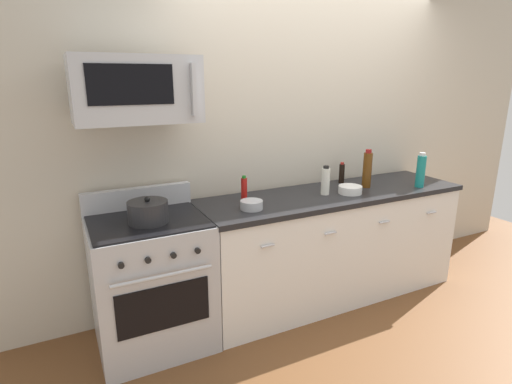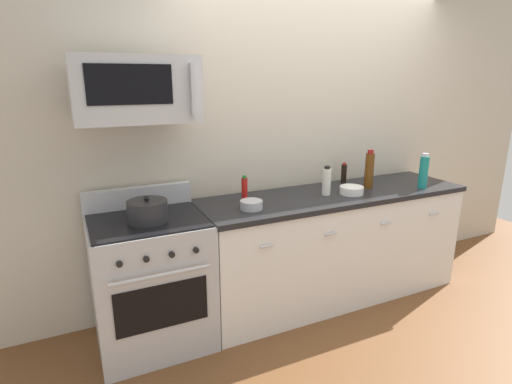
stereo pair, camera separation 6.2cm
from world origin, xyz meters
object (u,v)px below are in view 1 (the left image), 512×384
object	(u,v)px
microwave	(136,89)
bottle_vinegar_white	(325,181)
bowl_white_ceramic	(350,189)
stockpot	(148,212)
bottle_hot_sauce_red	(244,189)
bottle_wine_amber	(367,169)
bottle_soy_sauce_dark	(342,173)
range_oven	(152,282)
bottle_sparkling_teal	(421,171)
bowl_steel_prep	(252,205)

from	to	relation	value
microwave	bottle_vinegar_white	distance (m)	1.58
bowl_white_ceramic	stockpot	world-z (taller)	stockpot
bottle_hot_sauce_red	bottle_wine_amber	world-z (taller)	bottle_wine_amber
bottle_soy_sauce_dark	bottle_vinegar_white	bearing A→B (deg)	-145.47
bottle_hot_sauce_red	bowl_white_ceramic	xyz separation A→B (m)	(0.85, -0.19, -0.06)
bottle_hot_sauce_red	bottle_vinegar_white	distance (m)	0.66
microwave	bowl_white_ceramic	xyz separation A→B (m)	(1.60, -0.13, -0.80)
range_oven	bottle_hot_sauce_red	distance (m)	0.93
bottle_sparkling_teal	stockpot	xyz separation A→B (m)	(-2.26, 0.14, -0.07)
bottle_hot_sauce_red	bottle_wine_amber	xyz separation A→B (m)	(1.10, -0.10, 0.06)
microwave	bottle_vinegar_white	world-z (taller)	microwave
range_oven	bottle_sparkling_teal	xyz separation A→B (m)	(2.26, -0.19, 0.59)
bottle_soy_sauce_dark	stockpot	distance (m)	1.77
bottle_sparkling_teal	stockpot	size ratio (longest dim) A/B	1.15
bottle_sparkling_teal	bowl_white_ceramic	world-z (taller)	bottle_sparkling_teal
bowl_steel_prep	range_oven	bearing A→B (deg)	172.05
range_oven	stockpot	size ratio (longest dim) A/B	4.16
bottle_sparkling_teal	bottle_hot_sauce_red	bearing A→B (deg)	168.81
bottle_vinegar_white	bottle_hot_sauce_red	bearing A→B (deg)	168.85
microwave	bottle_soy_sauce_dark	size ratio (longest dim) A/B	4.06
bottle_vinegar_white	bowl_steel_prep	size ratio (longest dim) A/B	1.46
bottle_hot_sauce_red	bowl_steel_prep	size ratio (longest dim) A/B	1.22
bottle_wine_amber	bowl_white_ceramic	bearing A→B (deg)	-159.32
bottle_hot_sauce_red	bottle_vinegar_white	size ratio (longest dim) A/B	0.83
bottle_hot_sauce_red	stockpot	bearing A→B (deg)	-168.03
microwave	bottle_sparkling_teal	xyz separation A→B (m)	(2.26, -0.24, -0.69)
bottle_soy_sauce_dark	bowl_white_ceramic	world-z (taller)	bottle_soy_sauce_dark
bottle_vinegar_white	bottle_soy_sauce_dark	world-z (taller)	bottle_vinegar_white
microwave	bottle_soy_sauce_dark	distance (m)	1.91
bottle_vinegar_white	stockpot	world-z (taller)	bottle_vinegar_white
range_oven	bottle_wine_amber	size ratio (longest dim) A/B	3.31
range_oven	stockpot	xyz separation A→B (m)	(-0.00, -0.05, 0.52)
bottle_vinegar_white	bowl_white_ceramic	distance (m)	0.22
range_oven	bowl_white_ceramic	xyz separation A→B (m)	(1.60, -0.09, 0.48)
bottle_hot_sauce_red	bottle_vinegar_white	world-z (taller)	bottle_vinegar_white
microwave	bottle_sparkling_teal	distance (m)	2.37
microwave	bottle_vinegar_white	xyz separation A→B (m)	(1.40, -0.07, -0.72)
bottle_sparkling_teal	stockpot	distance (m)	2.26
bowl_steel_prep	bottle_vinegar_white	bearing A→B (deg)	6.40
range_oven	bottle_sparkling_teal	world-z (taller)	bottle_sparkling_teal
bottle_vinegar_white	bottle_wine_amber	bearing A→B (deg)	3.55
microwave	bottle_vinegar_white	bearing A→B (deg)	-2.73
bottle_wine_amber	bottle_sparkling_teal	distance (m)	0.46
bottle_hot_sauce_red	bottle_sparkling_teal	size ratio (longest dim) A/B	0.66
microwave	bottle_sparkling_teal	size ratio (longest dim) A/B	2.53
range_oven	bowl_steel_prep	world-z (taller)	range_oven
bottle_soy_sauce_dark	stockpot	world-z (taller)	bottle_soy_sauce_dark
bottle_hot_sauce_red	bottle_vinegar_white	xyz separation A→B (m)	(0.65, -0.13, 0.02)
bottle_hot_sauce_red	bottle_soy_sauce_dark	xyz separation A→B (m)	(1.00, 0.11, -0.01)
bowl_steel_prep	bowl_white_ceramic	size ratio (longest dim) A/B	0.85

